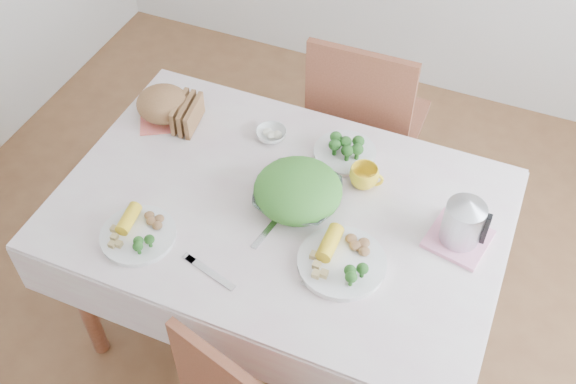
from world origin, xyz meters
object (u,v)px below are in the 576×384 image
at_px(chair_far, 367,127).
at_px(yellow_mug, 364,177).
at_px(salad_bowl, 298,196).
at_px(dining_table, 281,272).
at_px(dinner_plate_right, 342,263).
at_px(dinner_plate_left, 138,235).
at_px(electric_kettle, 465,216).

distance_m(chair_far, yellow_mug, 0.71).
xyz_separation_m(salad_bowl, yellow_mug, (0.18, 0.17, 0.01)).
bearing_deg(dining_table, dinner_plate_right, -28.92).
height_order(dinner_plate_left, yellow_mug, yellow_mug).
bearing_deg(yellow_mug, dining_table, -138.34).
distance_m(yellow_mug, electric_kettle, 0.39).
bearing_deg(yellow_mug, dinner_plate_left, -139.75).
relative_size(chair_far, dinner_plate_right, 3.56).
bearing_deg(chair_far, dinner_plate_left, 67.69).
bearing_deg(dinner_plate_left, chair_far, 68.49).
bearing_deg(dinner_plate_left, salad_bowl, 38.82).
height_order(chair_far, dinner_plate_right, chair_far).
bearing_deg(electric_kettle, dinner_plate_left, -155.78).
relative_size(yellow_mug, electric_kettle, 0.57).
relative_size(chair_far, yellow_mug, 9.85).
bearing_deg(electric_kettle, yellow_mug, 164.43).
height_order(chair_far, yellow_mug, chair_far).
xyz_separation_m(dinner_plate_right, yellow_mug, (-0.05, 0.35, 0.03)).
distance_m(chair_far, dinner_plate_left, 1.24).
bearing_deg(yellow_mug, chair_far, 104.61).
xyz_separation_m(dining_table, salad_bowl, (0.05, 0.03, 0.42)).
height_order(dining_table, dinner_plate_left, dinner_plate_left).
relative_size(chair_far, dinner_plate_left, 4.05).
relative_size(dinner_plate_right, yellow_mug, 2.77).
bearing_deg(electric_kettle, salad_bowl, -172.33).
height_order(salad_bowl, yellow_mug, yellow_mug).
height_order(chair_far, salad_bowl, chair_far).
height_order(salad_bowl, dinner_plate_right, salad_bowl).
bearing_deg(chair_far, dinner_plate_right, 101.31).
xyz_separation_m(yellow_mug, electric_kettle, (0.36, -0.11, 0.08)).
bearing_deg(chair_far, salad_bowl, 87.81).
xyz_separation_m(salad_bowl, electric_kettle, (0.54, 0.05, 0.09)).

